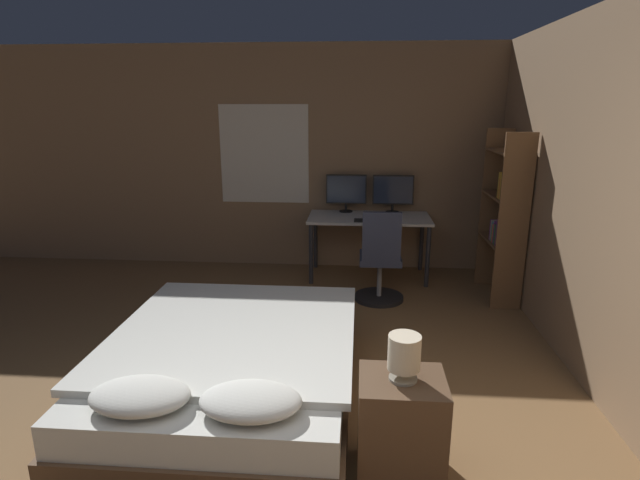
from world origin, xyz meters
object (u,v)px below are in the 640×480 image
bedside_lamp (404,354)px  desk (369,224)px  computer_mouse (394,220)px  office_chair (380,266)px  monitor_right (393,191)px  bookshelf (506,211)px  nightstand (400,428)px  monitor_left (346,191)px  keyboard (370,221)px  bed (232,367)px

bedside_lamp → desk: 3.34m
computer_mouse → office_chair: office_chair is taller
bedside_lamp → office_chair: 2.58m
monitor_right → bookshelf: 1.38m
nightstand → office_chair: (-0.02, 2.56, 0.09)m
monitor_left → monitor_right: 0.56m
bedside_lamp → keyboard: size_ratio=0.72×
bedside_lamp → bookshelf: bearing=65.6°
office_chair → monitor_left: bearing=110.8°
keyboard → bookshelf: (1.37, -0.35, 0.20)m
monitor_right → keyboard: (-0.28, -0.49, -0.25)m
bed → monitor_left: (0.70, 2.91, 0.75)m
bookshelf → nightstand: bearing=-114.4°
bedside_lamp → computer_mouse: size_ratio=3.61×
desk → keyboard: 0.26m
nightstand → computer_mouse: computer_mouse is taller
bed → keyboard: 2.66m
computer_mouse → office_chair: size_ratio=0.07×
monitor_right → computer_mouse: monitor_right is taller
bed → monitor_right: size_ratio=4.22×
desk → keyboard: (0.00, -0.24, 0.09)m
monitor_left → bookshelf: (1.65, -0.84, -0.05)m
bed → desk: size_ratio=1.45×
monitor_left → office_chair: bearing=-69.2°
desk → bookshelf: size_ratio=0.80×
nightstand → keyboard: 3.12m
bed → computer_mouse: size_ratio=29.38×
monitor_left → keyboard: (0.28, -0.49, -0.25)m
bed → keyboard: keyboard is taller
desk → keyboard: bearing=-90.0°
monitor_left → computer_mouse: (0.55, -0.49, -0.24)m
bedside_lamp → monitor_right: monitor_right is taller
bedside_lamp → monitor_left: 3.61m
bedside_lamp → office_chair: (-0.02, 2.56, -0.36)m
bedside_lamp → office_chair: size_ratio=0.26×
bed → keyboard: size_ratio=5.88×
nightstand → monitor_right: monitor_right is taller
monitor_right → keyboard: size_ratio=1.39×
nightstand → desk: (-0.13, 3.33, 0.35)m
bed → office_chair: bearing=60.2°
computer_mouse → keyboard: bearing=180.0°
bed → bookshelf: bookshelf is taller
desk → monitor_left: size_ratio=2.90×
desk → monitor_left: (-0.28, 0.25, 0.34)m
bookshelf → office_chair: bearing=-171.7°
bedside_lamp → bookshelf: size_ratio=0.14×
keyboard → computer_mouse: computer_mouse is taller
office_chair → bed: bearing=-119.8°
nightstand → monitor_right: size_ratio=1.23×
nightstand → office_chair: bearing=90.5°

